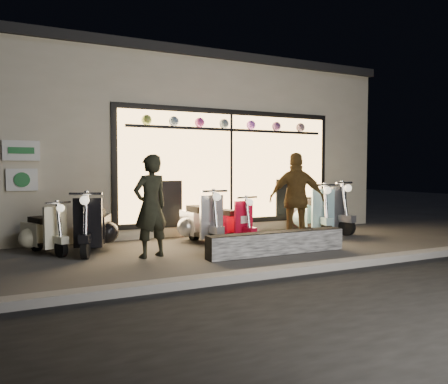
# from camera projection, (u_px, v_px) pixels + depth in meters

# --- Properties ---
(ground) EXTENTS (40.00, 40.00, 0.00)m
(ground) POSITION_uv_depth(u_px,v_px,m) (239.00, 250.00, 8.09)
(ground) COLOR #383533
(ground) RESTS_ON ground
(kerb) EXTENTS (40.00, 0.25, 0.12)m
(kerb) POSITION_uv_depth(u_px,v_px,m) (303.00, 269.00, 6.29)
(kerb) COLOR slate
(kerb) RESTS_ON ground
(shop_building) EXTENTS (10.20, 6.23, 4.20)m
(shop_building) POSITION_uv_depth(u_px,v_px,m) (159.00, 148.00, 12.47)
(shop_building) COLOR beige
(shop_building) RESTS_ON ground
(graffiti_barrier) EXTENTS (2.65, 0.28, 0.40)m
(graffiti_barrier) POSITION_uv_depth(u_px,v_px,m) (277.00, 243.00, 7.68)
(graffiti_barrier) COLOR black
(graffiti_barrier) RESTS_ON ground
(scooter_silver) EXTENTS (0.51, 1.48, 1.06)m
(scooter_silver) POSITION_uv_depth(u_px,v_px,m) (199.00, 222.00, 8.92)
(scooter_silver) COLOR black
(scooter_silver) RESTS_ON ground
(scooter_red) EXTENTS (0.56, 1.31, 0.93)m
(scooter_red) POSITION_uv_depth(u_px,v_px,m) (229.00, 224.00, 9.03)
(scooter_red) COLOR black
(scooter_red) RESTS_ON ground
(scooter_black) EXTENTS (0.81, 1.48, 1.06)m
(scooter_black) POSITION_uv_depth(u_px,v_px,m) (94.00, 227.00, 8.02)
(scooter_black) COLOR black
(scooter_black) RESTS_ON ground
(scooter_cream) EXTENTS (0.74, 1.24, 0.91)m
(scooter_cream) POSITION_uv_depth(u_px,v_px,m) (42.00, 232.00, 7.83)
(scooter_cream) COLOR black
(scooter_cream) RESTS_ON ground
(scooter_blue) EXTENTS (0.80, 1.58, 1.13)m
(scooter_blue) POSITION_uv_depth(u_px,v_px,m) (313.00, 214.00, 10.25)
(scooter_blue) COLOR black
(scooter_blue) RESTS_ON ground
(scooter_grey) EXTENTS (0.78, 1.63, 1.16)m
(scooter_grey) POSITION_uv_depth(u_px,v_px,m) (317.00, 212.00, 10.47)
(scooter_grey) COLOR black
(scooter_grey) RESTS_ON ground
(man) EXTENTS (0.73, 0.59, 1.75)m
(man) POSITION_uv_depth(u_px,v_px,m) (151.00, 206.00, 7.39)
(man) COLOR black
(man) RESTS_ON ground
(woman) EXTENTS (1.15, 0.93, 1.83)m
(woman) POSITION_uv_depth(u_px,v_px,m) (297.00, 199.00, 8.59)
(woman) COLOR brown
(woman) RESTS_ON ground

